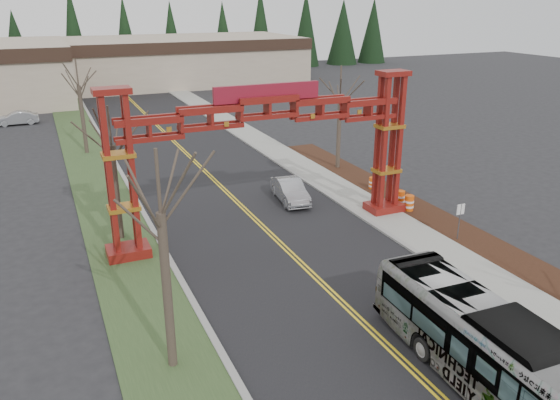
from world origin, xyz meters
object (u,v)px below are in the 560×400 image
bare_tree_right_far (340,95)px  barrel_south (409,204)px  transit_bus (491,350)px  bare_tree_median_far (79,86)px  gateway_arch (268,132)px  street_sign (460,215)px  bare_tree_median_near (161,214)px  barrel_north (372,184)px  bare_tree_median_mid (111,146)px  parked_car_far_a (17,118)px  retail_building_east (177,60)px  silver_sedan (290,191)px  barrel_mid (400,199)px

bare_tree_right_far → barrel_south: 11.49m
transit_bus → bare_tree_median_far: (-9.80, 38.02, 4.33)m
gateway_arch → street_sign: gateway_arch is taller
bare_tree_median_near → barrel_south: 20.57m
barrel_north → transit_bus: bearing=-111.9°
bare_tree_median_mid → bare_tree_median_far: (0.00, 19.86, 0.44)m
parked_car_far_a → barrel_north: (23.38, -33.62, -0.25)m
gateway_arch → bare_tree_median_near: bearing=-128.8°
gateway_arch → transit_bus: gateway_arch is taller
street_sign → bare_tree_right_far: bearing=87.3°
bare_tree_right_far → barrel_north: bare_tree_right_far is taller
barrel_south → gateway_arch: bearing=176.2°
bare_tree_right_far → barrel_north: (-0.34, -5.61, -5.43)m
gateway_arch → bare_tree_median_mid: 8.42m
gateway_arch → retail_building_east: (10.00, 61.95, -2.47)m
silver_sedan → barrel_south: (6.11, -4.87, -0.19)m
bare_tree_median_far → bare_tree_right_far: bearing=-35.6°
retail_building_east → bare_tree_median_far: bearing=-114.5°
bare_tree_median_near → street_sign: size_ratio=3.79×
barrel_mid → street_sign: bearing=-92.4°
bare_tree_median_mid → barrel_mid: (17.55, -2.15, -4.89)m
bare_tree_median_mid → barrel_north: bare_tree_median_mid is taller
barrel_mid → silver_sedan: bearing=148.3°
gateway_arch → bare_tree_median_far: 23.82m
silver_sedan → street_sign: bearing=-50.9°
barrel_mid → barrel_north: barrel_mid is taller
barrel_north → retail_building_east: bearing=89.7°
bare_tree_median_far → barrel_mid: (17.55, -22.01, -5.33)m
street_sign → barrel_south: street_sign is taller
bare_tree_median_near → bare_tree_median_far: (0.00, 32.39, -0.24)m
bare_tree_median_mid → barrel_mid: size_ratio=7.07×
bare_tree_right_far → barrel_mid: bearing=-92.9°
gateway_arch → bare_tree_right_far: size_ratio=2.24×
bare_tree_median_mid → bare_tree_median_far: 19.86m
street_sign → gateway_arch: bearing=149.9°
parked_car_far_a → bare_tree_right_far: size_ratio=0.54×
barrel_south → street_sign: bearing=-92.0°
bare_tree_median_mid → barrel_north: (17.66, 1.35, -4.95)m
bare_tree_median_mid → barrel_mid: bearing=-7.0°
retail_building_east → barrel_mid: (-0.45, -61.52, -2.97)m
retail_building_east → bare_tree_median_far: bare_tree_median_far is taller
bare_tree_median_mid → barrel_north: bearing=4.4°
bare_tree_median_mid → barrel_south: size_ratio=6.85×
bare_tree_median_mid → bare_tree_median_far: bare_tree_median_far is taller
parked_car_far_a → barrel_north: bearing=33.6°
barrel_mid → gateway_arch: bearing=-177.4°
silver_sedan → bare_tree_median_far: size_ratio=0.55×
bare_tree_median_far → barrel_north: 26.14m
barrel_north → street_sign: bearing=-92.2°
parked_car_far_a → bare_tree_right_far: bearing=39.1°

